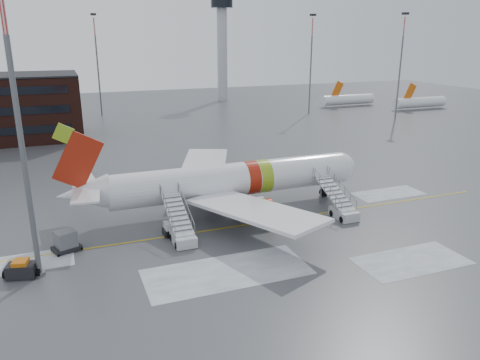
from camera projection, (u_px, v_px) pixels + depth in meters
name	position (u px, v px, depth m)	size (l,w,h in m)	color
ground	(248.00, 221.00, 50.61)	(260.00, 260.00, 0.00)	#494C4F
airliner	(226.00, 181.00, 52.97)	(35.03, 32.97, 11.18)	white
airstair_fwd	(340.00, 207.00, 51.67)	(2.05, 7.70, 3.48)	#B4B6BB
airstair_aft	(181.00, 230.00, 45.45)	(2.05, 7.70, 3.48)	silver
pushback_tug	(174.00, 229.00, 46.90)	(2.51, 1.92, 1.41)	black
uld_container	(66.00, 242.00, 43.32)	(2.84, 2.45, 1.95)	black
baggage_tractor	(22.00, 270.00, 38.59)	(3.09, 1.88, 1.53)	black
light_mast_near	(19.00, 126.00, 35.38)	(1.20, 1.20, 24.32)	#595B60
control_tower	(222.00, 37.00, 140.06)	(6.40, 6.40, 30.00)	#B2B5BA
light_mast_far_ne	(311.00, 58.00, 116.24)	(1.20, 1.20, 24.25)	#595B60
light_mast_far_n	(97.00, 59.00, 113.27)	(1.20, 1.20, 24.25)	#595B60
light_mast_far_e	(401.00, 60.00, 109.28)	(1.20, 1.20, 24.25)	#595B60
distant_aircraft	(370.00, 108.00, 129.17)	(35.00, 18.00, 8.00)	#D8590C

